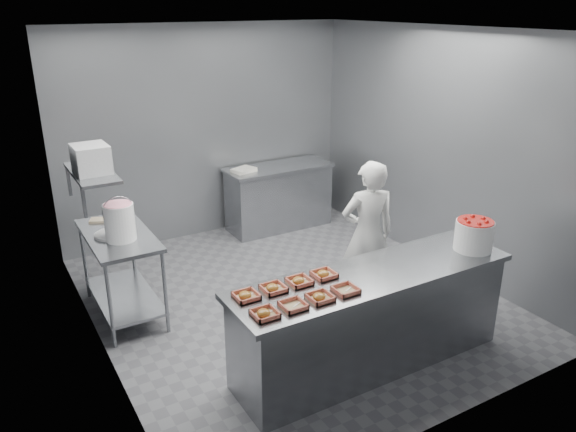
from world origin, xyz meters
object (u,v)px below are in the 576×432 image
object	(u,v)px
tray_6	(299,281)
tray_4	(246,296)
tray_7	(324,274)
tray_1	(293,305)
tray_0	(265,314)
appliance	(91,159)
glaze_bucket	(119,221)
back_counter	(279,197)
tray_2	(320,297)
prep_table	(121,262)
worker	(368,234)
tray_5	(273,288)
strawberry_tub	(474,234)
tray_3	(346,290)
service_counter	(371,319)

from	to	relation	value
tray_6	tray_4	bearing A→B (deg)	180.00
tray_7	tray_1	bearing A→B (deg)	-147.32
tray_0	appliance	distance (m)	2.30
glaze_bucket	appliance	world-z (taller)	appliance
tray_1	tray_6	bearing A→B (deg)	52.24
back_counter	tray_6	distance (m)	3.49
tray_2	appliance	distance (m)	2.48
prep_table	worker	distance (m)	2.53
tray_5	strawberry_tub	distance (m)	1.99
tray_4	tray_1	bearing A→B (deg)	-51.54
back_counter	tray_2	bearing A→B (deg)	-114.45
prep_table	tray_3	bearing A→B (deg)	-59.36
service_counter	tray_7	size ratio (longest dim) A/B	13.88
service_counter	strawberry_tub	world-z (taller)	strawberry_tub
strawberry_tub	tray_6	bearing A→B (deg)	172.29
service_counter	tray_4	bearing A→B (deg)	172.27
strawberry_tub	service_counter	bearing A→B (deg)	175.72
tray_1	tray_2	bearing A→B (deg)	-0.00
tray_4	tray_7	xyz separation A→B (m)	(0.72, 0.00, 0.00)
service_counter	worker	world-z (taller)	worker
tray_2	worker	xyz separation A→B (m)	(1.29, 1.06, -0.14)
back_counter	tray_2	xyz separation A→B (m)	(-1.55, -3.40, 0.47)
tray_5	tray_7	bearing A→B (deg)	0.00
tray_1	tray_2	world-z (taller)	tray_2
tray_0	tray_1	size ratio (longest dim) A/B	1.00
prep_table	worker	world-z (taller)	worker
strawberry_tub	prep_table	bearing A→B (deg)	143.35
tray_6	strawberry_tub	distance (m)	1.75
tray_6	worker	bearing A→B (deg)	30.30
service_counter	prep_table	bearing A→B (deg)	130.24
tray_3	tray_4	size ratio (longest dim) A/B	1.00
tray_7	glaze_bucket	world-z (taller)	glaze_bucket
prep_table	tray_0	size ratio (longest dim) A/B	6.40
appliance	worker	bearing A→B (deg)	-23.08
service_counter	tray_6	xyz separation A→B (m)	(-0.65, 0.15, 0.47)
prep_table	tray_5	xyz separation A→B (m)	(0.76, -1.80, 0.33)
tray_3	back_counter	bearing A→B (deg)	69.03
service_counter	appliance	world-z (taller)	appliance
back_counter	tray_4	distance (m)	3.73
back_counter	tray_4	size ratio (longest dim) A/B	8.01
prep_table	strawberry_tub	size ratio (longest dim) A/B	3.47
tray_4	prep_table	bearing A→B (deg)	106.21
tray_2	appliance	bearing A→B (deg)	119.78
tray_3	appliance	world-z (taller)	appliance
service_counter	tray_7	distance (m)	0.64
service_counter	back_counter	bearing A→B (deg)	74.52
service_counter	strawberry_tub	xyz separation A→B (m)	(1.08, -0.08, 0.60)
tray_7	strawberry_tub	size ratio (longest dim) A/B	0.54
tray_0	glaze_bucket	size ratio (longest dim) A/B	0.43
glaze_bucket	worker	bearing A→B (deg)	-20.76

